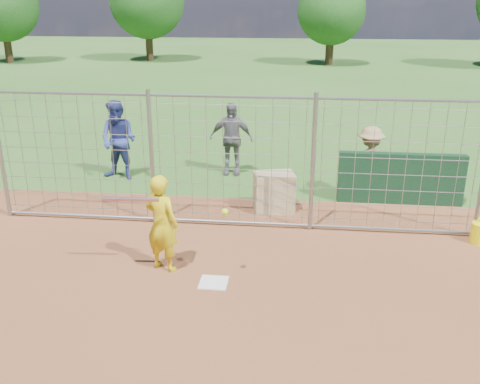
# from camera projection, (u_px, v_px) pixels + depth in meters

# --- Properties ---
(ground) EXTENTS (100.00, 100.00, 0.00)m
(ground) POSITION_uv_depth(u_px,v_px,m) (216.00, 277.00, 8.45)
(ground) COLOR #2D591E
(ground) RESTS_ON ground
(home_plate) EXTENTS (0.43, 0.43, 0.02)m
(home_plate) POSITION_uv_depth(u_px,v_px,m) (214.00, 283.00, 8.26)
(home_plate) COLOR silver
(home_plate) RESTS_ON ground
(dugout_wall) EXTENTS (2.60, 0.20, 1.10)m
(dugout_wall) POSITION_uv_depth(u_px,v_px,m) (401.00, 179.00, 11.26)
(dugout_wall) COLOR #11381E
(dugout_wall) RESTS_ON ground
(batter) EXTENTS (0.69, 0.58, 1.61)m
(batter) POSITION_uv_depth(u_px,v_px,m) (162.00, 223.00, 8.43)
(batter) COLOR gold
(batter) RESTS_ON ground
(bystander_a) EXTENTS (1.05, 0.89, 1.89)m
(bystander_a) POSITION_uv_depth(u_px,v_px,m) (119.00, 140.00, 12.68)
(bystander_a) COLOR navy
(bystander_a) RESTS_ON ground
(bystander_b) EXTENTS (1.06, 0.46, 1.80)m
(bystander_b) POSITION_uv_depth(u_px,v_px,m) (231.00, 139.00, 13.03)
(bystander_b) COLOR #5E5E63
(bystander_b) RESTS_ON ground
(bystander_c) EXTENTS (1.19, 1.02, 1.59)m
(bystander_c) POSITION_uv_depth(u_px,v_px,m) (369.00, 163.00, 11.50)
(bystander_c) COLOR #9C8155
(bystander_c) RESTS_ON ground
(equipment_bin) EXTENTS (0.90, 0.72, 0.80)m
(equipment_bin) POSITION_uv_depth(u_px,v_px,m) (274.00, 192.00, 10.94)
(equipment_bin) COLOR tan
(equipment_bin) RESTS_ON ground
(equipment_in_play) EXTENTS (1.91, 0.15, 0.24)m
(equipment_in_play) POSITION_uv_depth(u_px,v_px,m) (153.00, 202.00, 8.01)
(equipment_in_play) COLOR silver
(equipment_in_play) RESTS_ON ground
(backstop_fence) EXTENTS (9.08, 0.08, 2.60)m
(backstop_fence) POSITION_uv_depth(u_px,v_px,m) (231.00, 164.00, 9.88)
(backstop_fence) COLOR gray
(backstop_fence) RESTS_ON ground
(tree_line) EXTENTS (44.66, 6.72, 6.48)m
(tree_line) POSITION_uv_depth(u_px,v_px,m) (334.00, 3.00, 33.07)
(tree_line) COLOR #3F2B19
(tree_line) RESTS_ON ground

